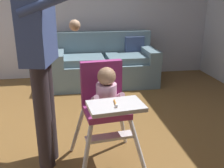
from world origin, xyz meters
The scene contains 4 objects.
ground centered at (0.00, 0.00, -0.05)m, with size 6.34×6.60×0.10m, color brown.
couch centered at (0.33, 2.01, 0.33)m, with size 1.74×0.86×0.86m.
high_chair centered at (0.03, -0.26, 0.63)m, with size 0.67×0.77×0.92m.
adult_standing centered at (-0.48, -0.16, 0.99)m, with size 0.51×0.57×1.73m.
Camera 1 is at (-0.25, -2.23, 1.44)m, focal length 41.11 mm.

